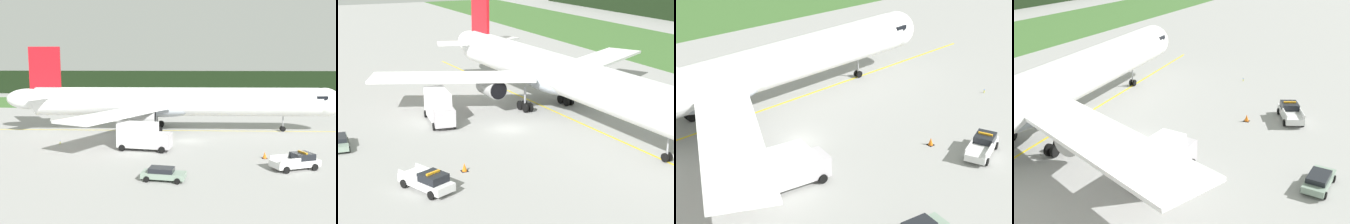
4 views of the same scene
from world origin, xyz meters
TOP-DOWN VIEW (x-y plane):
  - ground at (0.00, 0.00)m, footprint 320.00×320.00m
  - grass_verge at (0.00, 53.06)m, footprint 320.00×30.41m
  - distant_tree_line at (0.00, 87.91)m, footprint 288.00×4.81m
  - taxiway_centerline_main at (-2.65, 8.57)m, footprint 77.92×5.53m
  - airliner at (-3.40, 8.52)m, footprint 57.98×43.64m
  - ops_pickup_truck at (12.52, -13.45)m, footprint 5.66×3.99m
  - catering_truck at (-5.85, -6.41)m, footprint 7.41×3.38m
  - staff_car at (-1.58, -18.79)m, footprint 4.52×2.40m
  - apron_cone at (9.81, -9.08)m, footprint 0.65×0.65m
  - taxiway_edge_light_west at (-18.42, -3.93)m, footprint 0.12×0.12m

SIDE VIEW (x-z plane):
  - ground at x=0.00m, z-range 0.00..0.00m
  - taxiway_centerline_main at x=-2.65m, z-range 0.00..0.01m
  - grass_verge at x=0.00m, z-range 0.00..0.04m
  - taxiway_edge_light_west at x=-18.42m, z-range 0.02..0.52m
  - apron_cone at x=9.81m, z-range -0.01..0.80m
  - staff_car at x=-1.58m, z-range 0.05..1.35m
  - ops_pickup_truck at x=12.52m, z-range -0.07..1.87m
  - catering_truck at x=-5.85m, z-range 0.00..3.93m
  - distant_tree_line at x=0.00m, z-range 0.00..9.22m
  - airliner at x=-3.40m, z-range -2.28..12.25m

